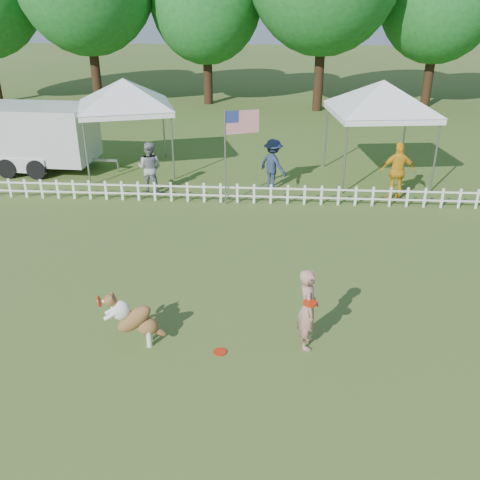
{
  "coord_description": "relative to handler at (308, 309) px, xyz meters",
  "views": [
    {
      "loc": [
        0.85,
        -8.0,
        5.77
      ],
      "look_at": [
        0.17,
        2.0,
        1.1
      ],
      "focal_mm": 40.0,
      "sensor_mm": 36.0,
      "label": 1
    }
  ],
  "objects": [
    {
      "name": "spectator_a",
      "position": [
        -4.51,
        7.72,
        0.05
      ],
      "size": [
        0.89,
        0.75,
        1.63
      ],
      "primitive_type": "imported",
      "rotation": [
        0.0,
        0.0,
        2.96
      ],
      "color": "gray",
      "rests_on": "ground"
    },
    {
      "name": "handler",
      "position": [
        0.0,
        0.0,
        0.0
      ],
      "size": [
        0.39,
        0.57,
        1.53
      ],
      "primitive_type": "imported",
      "rotation": [
        0.0,
        0.0,
        1.61
      ],
      "color": "#B0776A",
      "rests_on": "ground"
    },
    {
      "name": "picket_fence",
      "position": [
        -1.49,
        7.03,
        -0.46
      ],
      "size": [
        22.0,
        0.08,
        0.6
      ],
      "primitive_type": null,
      "color": "white",
      "rests_on": "ground"
    },
    {
      "name": "frisbee_on_turf",
      "position": [
        -1.52,
        -0.32,
        -0.75
      ],
      "size": [
        0.25,
        0.25,
        0.02
      ],
      "primitive_type": "cylinder",
      "rotation": [
        0.0,
        0.0,
        0.04
      ],
      "color": "red",
      "rests_on": "ground"
    },
    {
      "name": "tree_center_left",
      "position": [
        -4.49,
        22.53,
        4.14
      ],
      "size": [
        6.0,
        6.0,
        9.8
      ],
      "primitive_type": null,
      "color": "#1A5B20",
      "rests_on": "ground"
    },
    {
      "name": "tree_right",
      "position": [
        7.51,
        22.53,
        4.44
      ],
      "size": [
        6.2,
        6.2,
        10.4
      ],
      "primitive_type": null,
      "color": "#1A5B20",
      "rests_on": "ground"
    },
    {
      "name": "dog",
      "position": [
        -3.02,
        -0.17,
        -0.23
      ],
      "size": [
        1.07,
        0.5,
        1.06
      ],
      "primitive_type": null,
      "rotation": [
        0.0,
        0.0,
        0.16
      ],
      "color": "brown",
      "rests_on": "ground"
    },
    {
      "name": "canopy_tent_right",
      "position": [
        2.71,
        9.64,
        0.83
      ],
      "size": [
        3.44,
        3.44,
        3.18
      ],
      "primitive_type": null,
      "rotation": [
        0.0,
        0.0,
        0.13
      ],
      "color": "white",
      "rests_on": "ground"
    },
    {
      "name": "ground",
      "position": [
        -1.49,
        0.03,
        -0.76
      ],
      "size": [
        120.0,
        120.0,
        0.0
      ],
      "primitive_type": "plane",
      "color": "#32521A",
      "rests_on": "ground"
    },
    {
      "name": "canopy_tent_left",
      "position": [
        -5.75,
        10.01,
        0.79
      ],
      "size": [
        3.75,
        3.75,
        3.1
      ],
      "primitive_type": null,
      "rotation": [
        0.0,
        0.0,
        0.3
      ],
      "color": "white",
      "rests_on": "ground"
    },
    {
      "name": "flag_pole",
      "position": [
        -2.07,
        6.9,
        0.64
      ],
      "size": [
        1.04,
        0.51,
        2.81
      ],
      "primitive_type": null,
      "rotation": [
        0.0,
        0.0,
        0.38
      ],
      "color": "gray",
      "rests_on": "ground"
    },
    {
      "name": "cargo_trailer",
      "position": [
        -9.11,
        9.9,
        0.38
      ],
      "size": [
        5.32,
        2.55,
        2.3
      ],
      "primitive_type": null,
      "rotation": [
        0.0,
        0.0,
        -0.05
      ],
      "color": "silver",
      "rests_on": "ground"
    },
    {
      "name": "spectator_b",
      "position": [
        -0.71,
        8.41,
        0.04
      ],
      "size": [
        1.16,
        1.14,
        1.6
      ],
      "primitive_type": "imported",
      "rotation": [
        0.0,
        0.0,
        2.39
      ],
      "color": "#222E4A",
      "rests_on": "ground"
    },
    {
      "name": "spectator_c",
      "position": [
        3.04,
        7.69,
        0.12
      ],
      "size": [
        1.03,
        0.44,
        1.76
      ],
      "primitive_type": "imported",
      "rotation": [
        0.0,
        0.0,
        3.13
      ],
      "color": "gold",
      "rests_on": "ground"
    }
  ]
}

